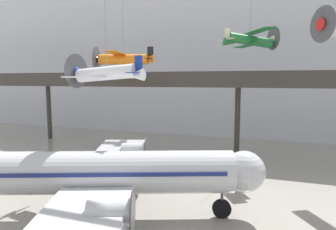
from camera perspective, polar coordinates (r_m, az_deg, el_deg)
hangar_back_wall at (r=51.42m, az=14.88°, el=10.61°), size 140.00×3.00×26.56m
mezzanine_walkway at (r=38.54m, az=13.07°, el=5.61°), size 110.00×3.20×10.64m
airliner_silver_main at (r=21.36m, az=-14.64°, el=-10.71°), size 23.31×27.27×8.83m
suspended_plane_white_twin at (r=25.60m, az=-11.64°, el=7.75°), size 6.89×8.44×12.27m
suspended_plane_orange_highwing at (r=37.74m, az=-8.45°, el=10.53°), size 7.71×9.27×10.79m
suspended_plane_green_biplane at (r=36.06m, az=15.46°, el=13.62°), size 6.50×7.19×8.33m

